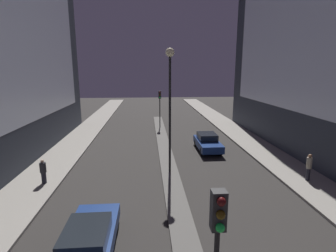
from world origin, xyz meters
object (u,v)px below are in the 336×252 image
Objects in this scene: traffic_light_near at (217,241)px; traffic_light_mid at (160,101)px; street_lamp at (170,86)px; pedestrian_on_right_sidewalk at (309,166)px; car_right_lane at (208,142)px; car_left_lane at (88,240)px; pedestrian_on_left_sidewalk at (43,171)px.

traffic_light_near is 26.27m from traffic_light_mid.
street_lamp reaches higher than traffic_light_near.
street_lamp is at bearing 165.24° from pedestrian_on_right_sidewalk.
car_right_lane is at bearing -67.55° from traffic_light_mid.
traffic_light_near is 13.31m from pedestrian_on_right_sidewalk.
street_lamp reaches higher than traffic_light_mid.
car_left_lane is at bearing -154.70° from pedestrian_on_right_sidewalk.
car_left_lane is at bearing -115.00° from street_lamp.
car_left_lane is at bearing -58.35° from pedestrian_on_left_sidewalk.
street_lamp is (0.00, -14.12, 2.59)m from traffic_light_mid.
pedestrian_on_right_sidewalk is (4.82, -7.21, 0.33)m from car_right_lane.
street_lamp is 1.93× the size of car_right_lane.
street_lamp is 10.16m from pedestrian_on_right_sidewalk.
car_right_lane is (3.79, 17.10, -2.64)m from traffic_light_near.
pedestrian_on_right_sidewalk is at bearing -56.24° from car_right_lane.
pedestrian_on_right_sidewalk is at bearing -62.28° from traffic_light_mid.
traffic_light_near reaches higher than pedestrian_on_left_sidewalk.
traffic_light_mid is (0.00, 26.27, 0.00)m from traffic_light_near.
traffic_light_mid is 0.54× the size of street_lamp.
street_lamp is (0.00, 12.16, 2.59)m from traffic_light_near.
traffic_light_near is at bearing -102.50° from car_right_lane.
car_right_lane is (7.58, 13.07, 0.03)m from car_left_lane.
pedestrian_on_right_sidewalk reaches higher than pedestrian_on_left_sidewalk.
traffic_light_mid is 17.59m from pedestrian_on_left_sidewalk.
traffic_light_mid is 2.91× the size of pedestrian_on_left_sidewalk.
pedestrian_on_left_sidewalk is 0.88× the size of pedestrian_on_right_sidewalk.
pedestrian_on_right_sidewalk is (16.56, -0.88, 0.14)m from pedestrian_on_left_sidewalk.
car_left_lane is (-3.79, -22.25, -2.66)m from traffic_light_mid.
car_right_lane is (3.79, -9.18, -2.64)m from traffic_light_mid.
car_right_lane is at bearing 52.50° from street_lamp.
car_left_lane is 7.93m from pedestrian_on_left_sidewalk.
traffic_light_near is at bearing -131.06° from pedestrian_on_right_sidewalk.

